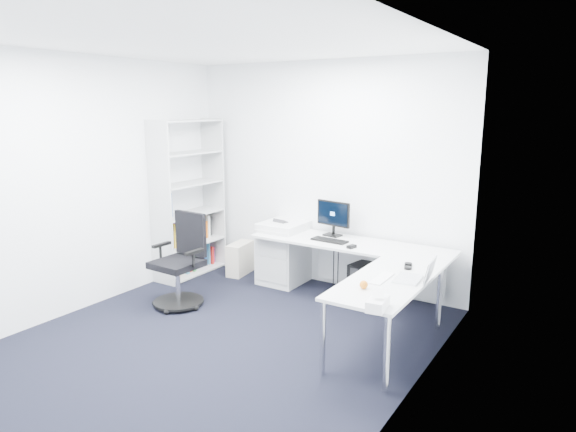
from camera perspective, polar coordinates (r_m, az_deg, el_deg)
The scene contains 21 objects.
ground at distance 4.95m, azimuth -8.22°, elevation -13.98°, with size 4.20×4.20×0.00m, color black.
ceiling at distance 4.48m, azimuth -9.31°, elevation 18.79°, with size 4.20×4.20×0.00m, color white.
wall_back at distance 6.24m, azimuth 3.99°, elevation 4.55°, with size 3.60×0.02×2.70m, color white.
wall_left at distance 5.85m, azimuth -22.22°, elevation 3.18°, with size 0.02×4.20×2.70m, color white.
wall_right at distance 3.63m, azimuth 13.32°, elevation -1.20°, with size 0.02×4.20×2.70m, color white.
l_desk at distance 5.62m, azimuth 5.40°, elevation -6.96°, with size 2.30×1.29×0.67m, color silver, non-canonical shape.
drawer_pedestal at distance 6.43m, azimuth -0.33°, elevation -3.98°, with size 0.50×0.62×0.77m, color silver.
bookshelf at distance 6.72m, azimuth -11.06°, elevation 1.92°, with size 0.39×1.01×2.01m, color #B9BBBB, non-canonical shape.
task_chair at distance 5.74m, azimuth -12.26°, elevation -4.94°, with size 0.57×0.57×1.02m, color black, non-canonical shape.
black_pc_tower at distance 6.04m, azimuth 8.41°, elevation -6.97°, with size 0.19×0.42×0.41m, color black.
beige_pc_tower at distance 6.80m, azimuth -5.34°, elevation -4.71°, with size 0.20×0.44×0.41m, color beige.
power_strip at distance 6.01m, azimuth 11.37°, elevation -9.08°, with size 0.32×0.05×0.04m, color white.
monitor at distance 6.02m, azimuth 5.01°, elevation -0.23°, with size 0.45×0.14×0.43m, color black, non-canonical shape.
black_keyboard at distance 5.82m, azimuth 4.63°, elevation -2.72°, with size 0.42×0.15×0.02m, color black.
mouse at distance 5.57m, azimuth 7.07°, elevation -3.40°, with size 0.06×0.10×0.03m, color black.
desk_phone at distance 6.35m, azimuth -0.69°, elevation -0.93°, with size 0.18×0.18×0.13m, color #2F2F32, non-canonical shape.
laptop at distance 4.63m, azimuth 13.24°, elevation -5.61°, with size 0.31×0.30×0.22m, color silver, non-canonical shape.
white_keyboard at distance 4.64m, azimuth 10.39°, elevation -6.82°, with size 0.11×0.37×0.01m, color white.
headphones at distance 5.01m, azimuth 13.21°, elevation -5.33°, with size 0.11×0.17×0.04m, color black, non-canonical shape.
orange_fruit at distance 4.37m, azimuth 8.41°, elevation -7.56°, with size 0.07×0.07×0.07m, color orange.
tissue_box at distance 3.97m, azimuth 9.94°, elevation -9.56°, with size 0.13×0.24×0.09m, color white.
Camera 1 is at (2.93, -3.36, 2.16)m, focal length 32.00 mm.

